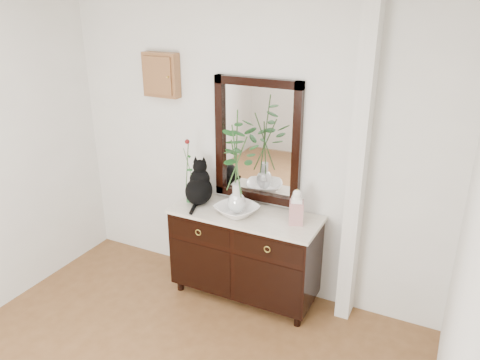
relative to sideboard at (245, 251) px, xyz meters
The scene contains 10 objects.
wall_back 0.92m from the sideboard, 111.80° to the left, with size 3.60×0.04×2.70m, color white.
pilaster 1.27m from the sideboard, 10.70° to the left, with size 0.12×0.20×2.70m, color white.
sideboard is the anchor object (origin of this frame).
wall_mirror 0.99m from the sideboard, 90.00° to the left, with size 0.80×0.06×1.10m.
key_cabinet 1.77m from the sideboard, 167.54° to the left, with size 0.35×0.10×0.40m, color brown.
cat 0.75m from the sideboard, behind, with size 0.28×0.35×0.40m, color black, non-canonical shape.
lotus_bowl 0.43m from the sideboard, 135.90° to the right, with size 0.35×0.35×0.09m, color white.
vase_branches 0.87m from the sideboard, 135.90° to the right, with size 0.44×0.44×0.93m, color silver, non-canonical shape.
bud_vase_rose 0.89m from the sideboard, behind, with size 0.07×0.07×0.62m, color #2B6837, non-canonical shape.
ginger_jar 0.70m from the sideboard, ahead, with size 0.12×0.12×0.31m, color white, non-canonical shape.
Camera 1 is at (1.69, -1.59, 2.63)m, focal length 35.00 mm.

